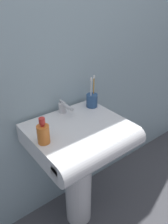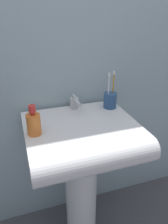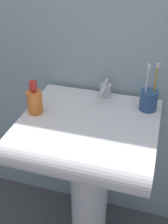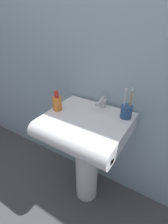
% 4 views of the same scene
% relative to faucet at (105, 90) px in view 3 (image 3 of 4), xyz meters
% --- Properties ---
extents(wall_back, '(5.00, 0.05, 2.40)m').
position_rel_faucet_xyz_m(wall_back, '(-0.02, 0.10, 0.33)').
color(wall_back, '#9EB7C1').
rests_on(wall_back, ground).
extents(sink_pedestal, '(0.19, 0.19, 0.71)m').
position_rel_faucet_xyz_m(sink_pedestal, '(-0.02, -0.18, -0.52)').
color(sink_pedestal, white).
rests_on(sink_pedestal, ground).
extents(sink_basin, '(0.57, 0.52, 0.12)m').
position_rel_faucet_xyz_m(sink_basin, '(-0.02, -0.22, -0.10)').
color(sink_basin, white).
rests_on(sink_basin, sink_pedestal).
extents(faucet, '(0.05, 0.14, 0.08)m').
position_rel_faucet_xyz_m(faucet, '(0.00, 0.00, 0.00)').
color(faucet, silver).
rests_on(faucet, sink_basin).
extents(toothbrush_cup, '(0.08, 0.08, 0.22)m').
position_rel_faucet_xyz_m(toothbrush_cup, '(0.20, -0.04, 0.01)').
color(toothbrush_cup, '#2D5184').
rests_on(toothbrush_cup, sink_basin).
extents(soap_bottle, '(0.07, 0.07, 0.15)m').
position_rel_faucet_xyz_m(soap_bottle, '(-0.26, -0.21, 0.02)').
color(soap_bottle, orange).
rests_on(soap_bottle, sink_basin).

